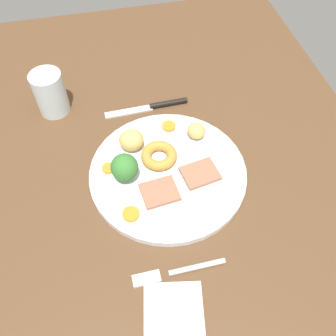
% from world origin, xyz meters
% --- Properties ---
extents(dining_table, '(1.20, 0.84, 0.04)m').
position_xyz_m(dining_table, '(0.00, 0.00, 0.02)').
color(dining_table, brown).
rests_on(dining_table, ground).
extents(dinner_plate, '(0.30, 0.30, 0.01)m').
position_xyz_m(dinner_plate, '(-0.00, 0.01, 0.04)').
color(dinner_plate, white).
rests_on(dinner_plate, dining_table).
extents(meat_slice_main, '(0.06, 0.07, 0.01)m').
position_xyz_m(meat_slice_main, '(-0.02, -0.05, 0.05)').
color(meat_slice_main, '#9E664C').
rests_on(meat_slice_main, dinner_plate).
extents(meat_slice_under, '(0.06, 0.07, 0.01)m').
position_xyz_m(meat_slice_under, '(-0.05, 0.03, 0.05)').
color(meat_slice_under, '#9E664C').
rests_on(meat_slice_under, dinner_plate).
extents(yorkshire_pudding, '(0.07, 0.07, 0.02)m').
position_xyz_m(yorkshire_pudding, '(0.03, 0.02, 0.06)').
color(yorkshire_pudding, '#C68938').
rests_on(yorkshire_pudding, dinner_plate).
extents(roast_potato_left, '(0.06, 0.06, 0.04)m').
position_xyz_m(roast_potato_left, '(0.07, 0.06, 0.07)').
color(roast_potato_left, '#D8B260').
rests_on(roast_potato_left, dinner_plate).
extents(roast_potato_right, '(0.05, 0.05, 0.03)m').
position_xyz_m(roast_potato_right, '(0.07, -0.07, 0.07)').
color(roast_potato_right, '#D8B260').
rests_on(roast_potato_right, dinner_plate).
extents(carrot_coin_front, '(0.03, 0.03, 0.01)m').
position_xyz_m(carrot_coin_front, '(-0.08, 0.09, 0.05)').
color(carrot_coin_front, orange).
rests_on(carrot_coin_front, dinner_plate).
extents(carrot_coin_back, '(0.02, 0.02, 0.01)m').
position_xyz_m(carrot_coin_back, '(0.03, 0.11, 0.05)').
color(carrot_coin_back, orange).
rests_on(carrot_coin_back, dinner_plate).
extents(carrot_coin_side, '(0.03, 0.03, 0.01)m').
position_xyz_m(carrot_coin_side, '(0.11, -0.02, 0.05)').
color(carrot_coin_side, orange).
rests_on(carrot_coin_side, dinner_plate).
extents(broccoli_floret, '(0.05, 0.05, 0.06)m').
position_xyz_m(broccoli_floret, '(-0.00, 0.09, 0.08)').
color(broccoli_floret, '#8CB766').
rests_on(broccoli_floret, dinner_plate).
extents(fork, '(0.02, 0.15, 0.01)m').
position_xyz_m(fork, '(-0.19, 0.04, 0.04)').
color(fork, silver).
rests_on(fork, dining_table).
extents(knife, '(0.02, 0.19, 0.01)m').
position_xyz_m(knife, '(0.19, -0.00, 0.04)').
color(knife, black).
rests_on(knife, dining_table).
extents(water_glass, '(0.07, 0.07, 0.10)m').
position_xyz_m(water_glass, '(0.23, 0.21, 0.08)').
color(water_glass, silver).
rests_on(water_glass, dining_table).
extents(folded_napkin, '(0.12, 0.11, 0.01)m').
position_xyz_m(folded_napkin, '(-0.26, 0.06, 0.04)').
color(folded_napkin, white).
rests_on(folded_napkin, dining_table).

